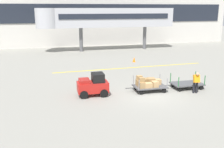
# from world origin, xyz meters

# --- Properties ---
(ground_plane) EXTENTS (120.00, 120.00, 0.00)m
(ground_plane) POSITION_xyz_m (0.00, 0.00, 0.00)
(ground_plane) COLOR gray
(apron_lead_line) EXTENTS (15.85, 0.75, 0.01)m
(apron_lead_line) POSITION_xyz_m (1.52, 8.51, 0.00)
(apron_lead_line) COLOR yellow
(apron_lead_line) RESTS_ON ground_plane
(terminal_building) EXTENTS (48.64, 2.51, 9.28)m
(terminal_building) POSITION_xyz_m (0.00, 25.98, 4.65)
(terminal_building) COLOR beige
(terminal_building) RESTS_ON ground_plane
(jet_bridge) EXTENTS (19.22, 3.00, 5.91)m
(jet_bridge) POSITION_xyz_m (1.01, 19.99, 4.57)
(jet_bridge) COLOR #B7B7BC
(jet_bridge) RESTS_ON ground_plane
(baggage_tug) EXTENTS (2.12, 1.26, 1.58)m
(baggage_tug) POSITION_xyz_m (-3.85, 0.96, 0.75)
(baggage_tug) COLOR red
(baggage_tug) RESTS_ON ground_plane
(baggage_cart_lead) EXTENTS (3.01, 1.44, 1.15)m
(baggage_cart_lead) POSITION_xyz_m (0.21, 0.92, 0.56)
(baggage_cart_lead) COLOR #4C4C4F
(baggage_cart_lead) RESTS_ON ground_plane
(baggage_cart_middle) EXTENTS (3.01, 1.44, 1.10)m
(baggage_cart_middle) POSITION_xyz_m (3.31, 0.82, 0.35)
(baggage_cart_middle) COLOR #4C4C4F
(baggage_cart_middle) RESTS_ON ground_plane
(baggage_handler) EXTENTS (0.48, 0.49, 1.56)m
(baggage_handler) POSITION_xyz_m (3.28, -0.40, 0.87)
(baggage_handler) COLOR black
(baggage_handler) RESTS_ON ground_plane
(safety_cone_near) EXTENTS (0.36, 0.36, 0.55)m
(safety_cone_near) POSITION_xyz_m (2.73, 11.16, 0.28)
(safety_cone_near) COLOR orange
(safety_cone_near) RESTS_ON ground_plane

